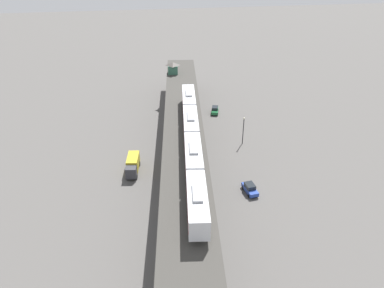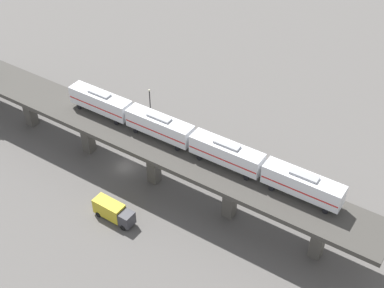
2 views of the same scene
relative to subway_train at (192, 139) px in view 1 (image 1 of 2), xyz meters
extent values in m
plane|color=#514F4C|center=(-0.23, -13.47, -11.36)|extent=(400.00, 400.00, 0.00)
cube|color=#393733|center=(-0.23, -13.47, -2.94)|extent=(19.43, 92.34, 0.80)
cube|color=#47443F|center=(-4.87, -51.69, -7.35)|extent=(2.00, 2.00, 8.02)
cube|color=#47443F|center=(-3.06, -36.80, -7.35)|extent=(2.00, 2.00, 8.02)
cube|color=#47443F|center=(-1.25, -21.91, -7.35)|extent=(2.00, 2.00, 8.02)
cube|color=#47443F|center=(0.56, -7.02, -7.35)|extent=(2.00, 2.00, 8.02)
cube|color=#47443F|center=(2.37, 7.87, -7.35)|extent=(2.00, 2.00, 8.02)
cube|color=#47443F|center=(4.17, 22.76, -7.35)|extent=(2.00, 2.00, 8.02)
cube|color=silver|center=(-2.28, -18.76, 0.00)|extent=(4.23, 12.25, 3.10)
cube|color=#B21E1E|center=(-2.28, -18.76, -0.30)|extent=(4.24, 12.02, 0.24)
cube|color=gray|center=(-2.28, -18.76, 1.73)|extent=(1.90, 4.34, 0.36)
cylinder|color=black|center=(-3.97, -22.79, -2.12)|extent=(0.32, 0.86, 0.84)
cylinder|color=black|center=(-1.60, -23.08, -2.12)|extent=(0.32, 0.86, 0.84)
cylinder|color=black|center=(-2.95, -14.45, -2.12)|extent=(0.32, 0.86, 0.84)
cylinder|color=black|center=(-0.59, -14.74, -2.12)|extent=(0.32, 0.86, 0.84)
cube|color=silver|center=(-0.76, -6.25, 0.00)|extent=(4.23, 12.25, 3.10)
cube|color=#B21E1E|center=(-0.76, -6.25, -0.30)|extent=(4.24, 12.02, 0.24)
cube|color=gray|center=(-0.76, -6.25, 1.73)|extent=(1.90, 4.34, 0.36)
cylinder|color=black|center=(-2.45, -10.28, -2.12)|extent=(0.32, 0.86, 0.84)
cylinder|color=black|center=(-0.08, -10.57, -2.12)|extent=(0.32, 0.86, 0.84)
cylinder|color=black|center=(-1.43, -1.94, -2.12)|extent=(0.32, 0.86, 0.84)
cylinder|color=black|center=(0.93, -2.23, -2.12)|extent=(0.32, 0.86, 0.84)
cube|color=silver|center=(0.76, 6.25, 0.00)|extent=(4.23, 12.25, 3.10)
cube|color=#B21E1E|center=(0.76, 6.25, -0.30)|extent=(4.24, 12.02, 0.24)
cube|color=gray|center=(0.76, 6.25, 1.73)|extent=(1.90, 4.34, 0.36)
cylinder|color=black|center=(-0.93, 2.23, -2.12)|extent=(0.32, 0.86, 0.84)
cylinder|color=black|center=(1.43, 1.94, -2.12)|extent=(0.32, 0.86, 0.84)
cylinder|color=black|center=(0.08, 10.57, -2.12)|extent=(0.32, 0.86, 0.84)
cylinder|color=black|center=(2.45, 10.28, -2.12)|extent=(0.32, 0.86, 0.84)
cube|color=silver|center=(2.28, 18.76, 0.00)|extent=(4.23, 12.25, 3.10)
cube|color=#B21E1E|center=(2.28, 18.76, -0.30)|extent=(4.24, 12.02, 0.24)
cube|color=gray|center=(2.28, 18.76, 1.73)|extent=(1.90, 4.34, 0.36)
cylinder|color=black|center=(0.59, 14.74, -2.12)|extent=(0.32, 0.86, 0.84)
cylinder|color=black|center=(2.95, 14.45, -2.12)|extent=(0.32, 0.86, 0.84)
cylinder|color=black|center=(1.60, 23.08, -2.12)|extent=(0.32, 0.86, 0.84)
cylinder|color=black|center=(3.97, 22.79, -2.12)|extent=(0.32, 0.86, 0.84)
cube|color=#33604C|center=(-1.73, -45.73, -1.29)|extent=(3.12, 3.12, 2.50)
pyramid|color=#4C4742|center=(-1.73, -45.73, 0.41)|extent=(3.58, 3.58, 0.90)
cube|color=#233D93|center=(-11.02, 2.84, -10.63)|extent=(2.38, 4.60, 0.80)
cube|color=#1E2328|center=(-11.00, 2.69, -9.85)|extent=(1.92, 2.40, 0.76)
cylinder|color=black|center=(-11.68, 1.30, -11.03)|extent=(0.33, 0.69, 0.66)
cylinder|color=black|center=(-9.98, 1.53, -11.03)|extent=(0.33, 0.69, 0.66)
cylinder|color=black|center=(-12.06, 4.14, -11.03)|extent=(0.33, 0.69, 0.66)
cylinder|color=black|center=(-10.37, 4.37, -11.03)|extent=(0.33, 0.69, 0.66)
cube|color=#1E6638|center=(-12.32, -35.33, -10.63)|extent=(2.85, 4.71, 0.80)
cube|color=#1E2328|center=(-12.35, -35.48, -9.85)|extent=(2.14, 2.54, 0.76)
cylinder|color=black|center=(-13.50, -36.50, -11.03)|extent=(0.40, 0.70, 0.66)
cylinder|color=black|center=(-11.85, -36.93, -11.03)|extent=(0.40, 0.70, 0.66)
cylinder|color=black|center=(-12.79, -33.73, -11.03)|extent=(0.40, 0.70, 0.66)
cylinder|color=black|center=(-11.13, -34.16, -11.03)|extent=(0.40, 0.70, 0.66)
cube|color=#333338|center=(11.75, -5.67, -9.71)|extent=(2.45, 2.28, 2.30)
cube|color=gold|center=(11.26, -9.24, -9.51)|extent=(2.99, 5.47, 2.70)
cylinder|color=black|center=(12.73, -5.81, -10.86)|extent=(0.48, 1.04, 1.00)
cylinder|color=black|center=(10.77, -5.54, -10.86)|extent=(0.48, 1.04, 1.00)
cylinder|color=black|center=(12.07, -10.93, -10.86)|extent=(0.48, 1.04, 1.00)
cylinder|color=black|center=(10.02, -10.64, -10.86)|extent=(0.48, 1.04, 1.00)
cylinder|color=black|center=(-15.07, -16.67, -8.11)|extent=(0.20, 0.20, 6.50)
sphere|color=beige|center=(-15.07, -16.67, -4.64)|extent=(0.44, 0.44, 0.44)
camera|label=1|loc=(9.67, 59.84, 32.57)|focal=35.00mm
camera|label=2|loc=(58.96, 29.13, 52.52)|focal=50.00mm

